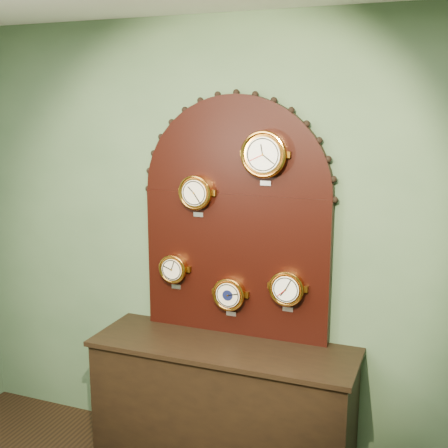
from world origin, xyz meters
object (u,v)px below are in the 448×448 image
at_px(arabic_clock, 264,154).
at_px(hygrometer, 174,269).
at_px(barometer, 229,294).
at_px(tide_clock, 287,288).
at_px(shop_counter, 223,409).
at_px(display_board, 236,211).
at_px(roman_clock, 196,192).

distance_m(arabic_clock, hygrometer, 0.96).
bearing_deg(barometer, tide_clock, -0.00).
relative_size(shop_counter, tide_clock, 5.97).
bearing_deg(shop_counter, tide_clock, 23.50).
height_order(shop_counter, barometer, barometer).
bearing_deg(tide_clock, shop_counter, -156.50).
height_order(display_board, tide_clock, display_board).
bearing_deg(arabic_clock, display_board, 161.27).
relative_size(barometer, tide_clock, 0.98).
xyz_separation_m(arabic_clock, hygrometer, (-0.60, 0.00, -0.75)).
bearing_deg(barometer, display_board, 76.89).
distance_m(display_board, roman_clock, 0.27).
height_order(shop_counter, hygrometer, hygrometer).
bearing_deg(shop_counter, hygrometer, 158.89).
distance_m(roman_clock, barometer, 0.67).
bearing_deg(roman_clock, arabic_clock, -0.19).
relative_size(hygrometer, barometer, 0.92).
height_order(hygrometer, tide_clock, hygrometer).
bearing_deg(hygrometer, roman_clock, -0.27).
distance_m(display_board, barometer, 0.52).
xyz_separation_m(arabic_clock, tide_clock, (0.15, 0.00, -0.80)).
height_order(roman_clock, tide_clock, roman_clock).
relative_size(arabic_clock, tide_clock, 1.22).
relative_size(shop_counter, roman_clock, 5.98).
bearing_deg(arabic_clock, roman_clock, 179.81).
xyz_separation_m(arabic_clock, barometer, (-0.22, 0.00, -0.88)).
distance_m(barometer, tide_clock, 0.38).
xyz_separation_m(shop_counter, arabic_clock, (0.20, 0.15, 1.58)).
distance_m(display_board, arabic_clock, 0.42).
height_order(shop_counter, tide_clock, tide_clock).
relative_size(display_board, roman_clock, 5.72).
bearing_deg(display_board, arabic_clock, -18.73).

